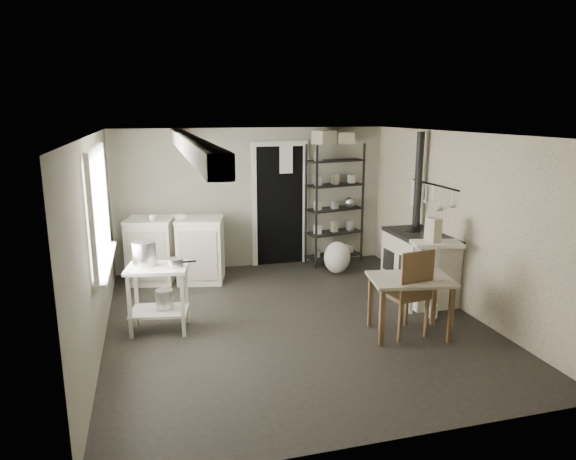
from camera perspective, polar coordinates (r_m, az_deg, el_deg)
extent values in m
plane|color=black|center=(6.50, 0.70, -10.07)|extent=(5.00, 5.00, 0.00)
plane|color=beige|center=(5.99, 0.77, 10.62)|extent=(5.00, 5.00, 0.00)
cube|color=#A29F8A|center=(8.53, -3.89, 3.54)|extent=(4.50, 0.02, 2.30)
cube|color=#A29F8A|center=(3.90, 10.96, -8.23)|extent=(4.50, 0.02, 2.30)
cube|color=#A29F8A|center=(5.95, -20.59, -1.44)|extent=(0.02, 5.00, 2.30)
cube|color=#A29F8A|center=(7.09, 18.51, 0.94)|extent=(0.02, 5.00, 2.30)
cylinder|color=silver|center=(6.19, -15.68, -2.55)|extent=(0.33, 0.33, 0.29)
cylinder|color=silver|center=(6.07, -12.44, -3.56)|extent=(0.22, 0.22, 0.10)
cylinder|color=silver|center=(6.31, -13.56, -7.44)|extent=(0.24, 0.24, 0.22)
imported|color=white|center=(7.86, -12.00, 1.01)|extent=(0.38, 0.38, 0.07)
imported|color=white|center=(7.79, -14.83, 0.84)|extent=(0.12, 0.12, 0.09)
imported|color=white|center=(8.62, 3.63, 5.05)|extent=(0.10, 0.11, 0.18)
cube|color=beige|center=(8.48, 4.02, 9.33)|extent=(0.39, 0.37, 0.22)
cube|color=beige|center=(8.68, 6.21, 9.24)|extent=(0.29, 0.28, 0.18)
cube|color=beige|center=(6.69, 15.78, -0.79)|extent=(0.14, 0.21, 0.30)
imported|color=white|center=(6.08, 15.54, -4.15)|extent=(0.12, 0.12, 0.09)
ellipsoid|color=white|center=(8.31, 5.48, -3.18)|extent=(0.53, 0.49, 0.52)
cylinder|color=white|center=(6.84, 15.75, -8.70)|extent=(0.17, 0.17, 0.16)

